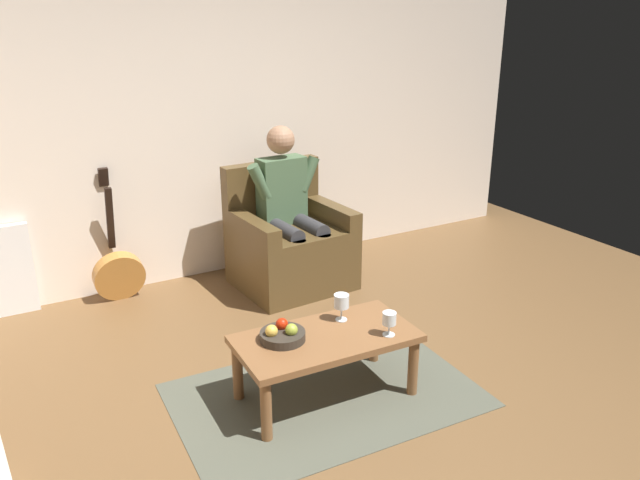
{
  "coord_description": "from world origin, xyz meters",
  "views": [
    {
      "loc": [
        1.77,
        2.17,
        2.11
      ],
      "look_at": [
        -0.14,
        -1.22,
        0.68
      ],
      "focal_mm": 35.43,
      "sensor_mm": 36.0,
      "label": 1
    }
  ],
  "objects": [
    {
      "name": "ground_plane",
      "position": [
        0.0,
        0.0,
        0.0
      ],
      "size": [
        6.77,
        6.77,
        0.0
      ],
      "primitive_type": "plane",
      "color": "brown"
    },
    {
      "name": "wall_back",
      "position": [
        0.0,
        -2.66,
        1.33
      ],
      "size": [
        6.04,
        0.06,
        2.67
      ],
      "primitive_type": "cube",
      "color": "beige",
      "rests_on": "ground"
    },
    {
      "name": "rug",
      "position": [
        0.2,
        -0.54,
        0.0
      ],
      "size": [
        1.75,
        1.19,
        0.01
      ],
      "primitive_type": "cube",
      "rotation": [
        0.0,
        0.0,
        -0.04
      ],
      "color": "#4B4D3F",
      "rests_on": "ground"
    },
    {
      "name": "armchair",
      "position": [
        -0.34,
        -2.07,
        0.33
      ],
      "size": [
        0.88,
        0.8,
        0.96
      ],
      "rotation": [
        0.0,
        0.0,
        0.06
      ],
      "color": "#513C20",
      "rests_on": "ground"
    },
    {
      "name": "person_seated",
      "position": [
        -0.34,
        -2.06,
        0.69
      ],
      "size": [
        0.64,
        0.61,
        1.27
      ],
      "rotation": [
        0.0,
        0.0,
        0.06
      ],
      "color": "#466142",
      "rests_on": "ground"
    },
    {
      "name": "coffee_table",
      "position": [
        0.2,
        -0.54,
        0.33
      ],
      "size": [
        1.03,
        0.56,
        0.39
      ],
      "rotation": [
        0.0,
        0.0,
        -0.04
      ],
      "color": "brown",
      "rests_on": "ground"
    },
    {
      "name": "guitar",
      "position": [
        0.93,
        -2.45,
        0.23
      ],
      "size": [
        0.38,
        0.28,
        1.01
      ],
      "color": "#BA7B36",
      "rests_on": "ground"
    },
    {
      "name": "wine_glass_near",
      "position": [
        0.03,
        -0.66,
        0.51
      ],
      "size": [
        0.09,
        0.09,
        0.16
      ],
      "color": "silver",
      "rests_on": "coffee_table"
    },
    {
      "name": "wine_glass_far",
      "position": [
        -0.11,
        -0.37,
        0.49
      ],
      "size": [
        0.08,
        0.08,
        0.14
      ],
      "color": "silver",
      "rests_on": "coffee_table"
    },
    {
      "name": "fruit_bowl",
      "position": [
        0.44,
        -0.61,
        0.43
      ],
      "size": [
        0.25,
        0.25,
        0.11
      ],
      "color": "#312A23",
      "rests_on": "coffee_table"
    }
  ]
}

